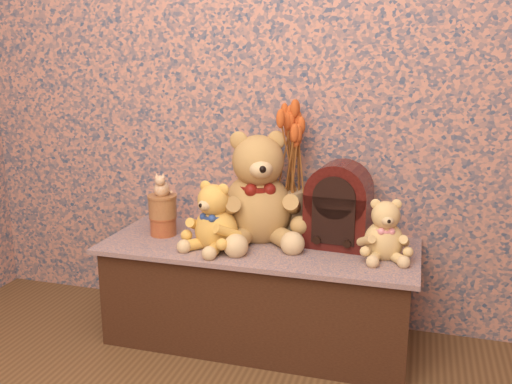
% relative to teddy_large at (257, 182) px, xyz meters
% --- Properties ---
extents(display_shelf, '(1.33, 0.56, 0.44)m').
position_rel_teddy_large_xyz_m(display_shelf, '(0.03, -0.07, -0.48)').
color(display_shelf, '#374671').
rests_on(display_shelf, ground).
extents(teddy_large, '(0.57, 0.60, 0.51)m').
position_rel_teddy_large_xyz_m(teddy_large, '(0.00, 0.00, 0.00)').
color(teddy_large, olive).
rests_on(teddy_large, display_shelf).
extents(teddy_medium, '(0.32, 0.35, 0.30)m').
position_rel_teddy_large_xyz_m(teddy_medium, '(-0.13, -0.17, -0.10)').
color(teddy_medium, gold).
rests_on(teddy_medium, display_shelf).
extents(teddy_small, '(0.26, 0.29, 0.26)m').
position_rel_teddy_large_xyz_m(teddy_small, '(0.55, -0.09, -0.13)').
color(teddy_small, tan).
rests_on(teddy_small, display_shelf).
extents(cathedral_radio, '(0.27, 0.21, 0.36)m').
position_rel_teddy_large_xyz_m(cathedral_radio, '(0.35, 0.01, -0.08)').
color(cathedral_radio, '#380C0A').
rests_on(cathedral_radio, display_shelf).
extents(ceramic_vase, '(0.13, 0.13, 0.21)m').
position_rel_teddy_large_xyz_m(ceramic_vase, '(0.13, 0.06, -0.15)').
color(ceramic_vase, tan).
rests_on(ceramic_vase, display_shelf).
extents(dried_stalks, '(0.25, 0.25, 0.39)m').
position_rel_teddy_large_xyz_m(dried_stalks, '(0.13, 0.06, 0.15)').
color(dried_stalks, '#C7501F').
rests_on(dried_stalks, ceramic_vase).
extents(biscuit_tin_lower, '(0.15, 0.15, 0.08)m').
position_rel_teddy_large_xyz_m(biscuit_tin_lower, '(-0.42, -0.07, -0.21)').
color(biscuit_tin_lower, '#B77335').
rests_on(biscuit_tin_lower, display_shelf).
extents(biscuit_tin_upper, '(0.14, 0.14, 0.10)m').
position_rel_teddy_large_xyz_m(biscuit_tin_upper, '(-0.42, -0.07, -0.12)').
color(biscuit_tin_upper, tan).
rests_on(biscuit_tin_upper, biscuit_tin_lower).
extents(cat_figurine, '(0.10, 0.10, 0.11)m').
position_rel_teddy_large_xyz_m(cat_figurine, '(-0.42, -0.07, -0.02)').
color(cat_figurine, silver).
rests_on(cat_figurine, biscuit_tin_upper).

